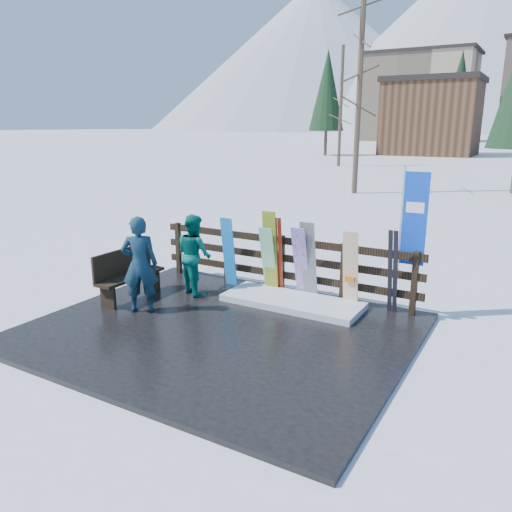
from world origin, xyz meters
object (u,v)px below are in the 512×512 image
Objects in this scene: snowboard_5 at (350,270)px; person_back at (194,254)px; snowboard_3 at (301,263)px; person_front at (140,265)px; snowboard_4 at (309,261)px; bench at (128,272)px; snowboard_2 at (270,253)px; rental_flag at (411,224)px; snowboard_1 at (268,260)px; snowboard_0 at (229,252)px.

person_back reaches higher than snowboard_5.
person_front reaches higher than snowboard_3.
person_back is (-2.14, -0.71, 0.02)m from snowboard_4.
snowboard_4 is at bearing -137.24° from person_back.
person_front is (0.71, -0.40, 0.35)m from bench.
snowboard_4 is 2.25m from person_back.
snowboard_2 reaches higher than snowboard_4.
rental_flag reaches higher than bench.
person_front is at bearing -137.05° from snowboard_3.
snowboard_1 is 0.16m from snowboard_2.
person_back is (0.20, 1.32, -0.08)m from person_front.
snowboard_4 reaches higher than bench.
snowboard_2 is at bearing 180.00° from snowboard_3.
rental_flag is (0.94, 0.27, 0.88)m from snowboard_5.
snowboard_4 is 0.90× the size of person_front.
snowboard_2 is at bearing 180.00° from snowboard_4.
bench is at bearing -151.88° from snowboard_4.
rental_flag is at bearing 175.31° from person_front.
bench is at bearing -143.83° from snowboard_2.
snowboard_1 is at bearing -174.13° from rental_flag.
snowboard_4 is 0.82m from snowboard_5.
snowboard_0 is 1.64m from snowboard_3.
bench is 2.78m from snowboard_2.
snowboard_4 is 3.10m from person_front.
snowboard_4 is at bearing -171.30° from rental_flag.
snowboard_5 is at bearing -142.13° from person_back.
person_front is at bearing 105.72° from person_back.
snowboard_2 is 1.65m from snowboard_5.
rental_flag is at bearing 7.99° from snowboard_3.
snowboard_0 is 3.68m from rental_flag.
rental_flag is (3.56, 0.27, 0.88)m from snowboard_0.
bench is 4.20m from snowboard_5.
snowboard_3 is at bearing 180.00° from snowboard_4.
rental_flag is at bearing 4.34° from snowboard_0.
rental_flag reaches higher than snowboard_5.
person_front reaches higher than bench.
person_back reaches higher than snowboard_3.
snowboard_0 reaches higher than snowboard_1.
snowboard_2 reaches higher than person_back.
bench is 0.96× the size of snowboard_4.
snowboard_3 is at bearing -172.01° from rental_flag.
rental_flag is at bearing 5.97° from snowboard_2.
snowboard_2 is (0.04, -0.00, 0.16)m from snowboard_1.
snowboard_4 is (0.82, -0.00, -0.06)m from snowboard_2.
snowboard_0 is 1.06× the size of snowboard_1.
bench is 0.89m from person_front.
person_back is (0.91, 0.92, 0.28)m from bench.
bench is 0.90× the size of snowboard_2.
snowboard_2 is 1.14× the size of snowboard_3.
rental_flag is (4.81, 1.90, 1.09)m from bench.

